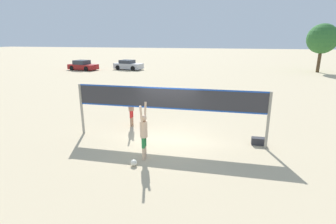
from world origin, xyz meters
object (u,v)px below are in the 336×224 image
object	(u,v)px
player_blocker	(131,106)
parked_car_near	(83,66)
gear_bag	(258,141)
parked_car_mid	(128,65)
volleyball_net	(168,103)
player_spiker	(144,131)
tree_left_cluster	(322,39)
volleyball	(134,163)

from	to	relation	value
player_blocker	parked_car_near	world-z (taller)	player_blocker
gear_bag	parked_car_near	size ratio (longest dim) A/B	0.13
player_blocker	parked_car_near	xyz separation A→B (m)	(-15.00, 21.39, -0.48)
player_blocker	parked_car_mid	world-z (taller)	player_blocker
volleyball_net	player_spiker	xyz separation A→B (m)	(-0.48, -2.01, -0.60)
volleyball_net	player_blocker	size ratio (longest dim) A/B	4.09
player_blocker	tree_left_cluster	xyz separation A→B (m)	(16.42, 25.69, 3.16)
volleyball	parked_car_near	xyz separation A→B (m)	(-16.59, 25.55, 0.49)
tree_left_cluster	volleyball	bearing A→B (deg)	-116.43
volleyball_net	parked_car_near	bearing A→B (deg)	127.00
player_blocker	gear_bag	world-z (taller)	player_blocker
player_spiker	parked_car_near	size ratio (longest dim) A/B	0.51
volleyball	tree_left_cluster	distance (m)	33.59
player_spiker	player_blocker	distance (m)	3.97
player_blocker	gear_bag	distance (m)	6.36
volleyball_net	gear_bag	xyz separation A→B (m)	(3.91, 0.35, -1.59)
player_blocker	tree_left_cluster	bearing A→B (deg)	147.41
player_blocker	gear_bag	size ratio (longest dim) A/B	3.69
volleyball_net	parked_car_near	world-z (taller)	volleyball_net
player_blocker	tree_left_cluster	world-z (taller)	tree_left_cluster
volleyball_net	player_spiker	world-z (taller)	volleyball_net
volleyball_net	gear_bag	bearing A→B (deg)	5.14
parked_car_near	volleyball	bearing A→B (deg)	-46.80
player_spiker	tree_left_cluster	bearing A→B (deg)	-26.59
player_blocker	gear_bag	bearing A→B (deg)	79.17
gear_bag	parked_car_near	bearing A→B (deg)	133.17
tree_left_cluster	player_spiker	bearing A→B (deg)	-116.59
player_spiker	tree_left_cluster	distance (m)	32.84
gear_bag	tree_left_cluster	xyz separation A→B (m)	(10.25, 26.87, 4.09)
gear_bag	parked_car_mid	distance (m)	28.72
volleyball_net	gear_bag	size ratio (longest dim) A/B	15.11
player_spiker	gear_bag	distance (m)	5.08
player_spiker	volleyball	world-z (taller)	player_spiker
volleyball_net	parked_car_near	xyz separation A→B (m)	(-17.27, 22.92, -1.14)
volleyball_net	tree_left_cluster	world-z (taller)	tree_left_cluster
volleyball	tree_left_cluster	world-z (taller)	tree_left_cluster
player_spiker	parked_car_near	xyz separation A→B (m)	(-16.79, 24.93, -0.54)
volleyball	player_spiker	bearing A→B (deg)	71.69
parked_car_mid	gear_bag	bearing A→B (deg)	-46.64
gear_bag	volleyball_net	bearing A→B (deg)	-174.86
parked_car_near	tree_left_cluster	distance (m)	31.93
player_spiker	gear_bag	bearing A→B (deg)	-61.71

